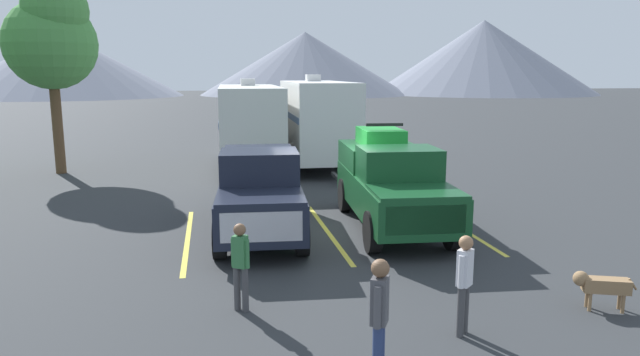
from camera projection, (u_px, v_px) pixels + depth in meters
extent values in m
plane|color=#2D3033|center=(325.00, 228.00, 14.78)|extent=(240.00, 240.00, 0.00)
cube|color=black|center=(260.00, 198.00, 14.21)|extent=(2.36, 5.92, 0.88)
cube|color=black|center=(261.00, 197.00, 12.09)|extent=(1.98, 1.76, 0.08)
cube|color=black|center=(259.00, 168.00, 13.55)|extent=(1.93, 1.64, 0.82)
cube|color=slate|center=(260.00, 171.00, 12.95)|extent=(1.72, 0.36, 0.61)
cube|color=black|center=(259.00, 160.00, 15.61)|extent=(2.09, 2.80, 0.56)
cube|color=silver|center=(261.00, 227.00, 11.40)|extent=(1.65, 0.18, 0.62)
cylinder|color=black|center=(302.00, 236.00, 12.47)|extent=(0.34, 0.90, 0.88)
cylinder|color=black|center=(220.00, 239.00, 12.27)|extent=(0.34, 0.90, 0.88)
cylinder|color=black|center=(291.00, 198.00, 16.32)|extent=(0.34, 0.90, 0.88)
cylinder|color=black|center=(228.00, 199.00, 16.11)|extent=(0.34, 0.90, 0.88)
cube|color=#144723|center=(393.00, 193.00, 14.61)|extent=(2.44, 5.91, 0.88)
cube|color=#144723|center=(416.00, 192.00, 12.49)|extent=(2.06, 1.76, 0.08)
cube|color=#144723|center=(399.00, 164.00, 13.95)|extent=(2.01, 1.64, 0.81)
cube|color=slate|center=(405.00, 166.00, 13.35)|extent=(1.79, 0.36, 0.60)
cube|color=#144723|center=(380.00, 156.00, 16.00)|extent=(2.17, 2.80, 0.63)
cube|color=silver|center=(426.00, 220.00, 11.81)|extent=(1.72, 0.19, 0.62)
cylinder|color=black|center=(453.00, 229.00, 12.88)|extent=(0.35, 0.97, 0.95)
cylinder|color=black|center=(372.00, 232.00, 12.67)|extent=(0.35, 0.97, 0.95)
cylinder|color=black|center=(407.00, 193.00, 16.71)|extent=(0.35, 0.97, 0.95)
cylinder|color=black|center=(345.00, 195.00, 16.50)|extent=(0.35, 0.97, 0.95)
cube|color=green|center=(380.00, 137.00, 15.90)|extent=(1.23, 1.78, 0.45)
cylinder|color=black|center=(402.00, 139.00, 15.38)|extent=(0.21, 0.45, 0.44)
cylinder|color=black|center=(369.00, 139.00, 15.28)|extent=(0.21, 0.45, 0.44)
cylinder|color=black|center=(391.00, 134.00, 16.52)|extent=(0.21, 0.45, 0.44)
cylinder|color=black|center=(361.00, 135.00, 16.42)|extent=(0.21, 0.45, 0.44)
cube|color=black|center=(385.00, 125.00, 15.36)|extent=(1.01, 0.15, 0.08)
cube|color=gold|center=(188.00, 239.00, 13.80)|extent=(0.12, 5.50, 0.01)
cube|color=gold|center=(327.00, 231.00, 14.44)|extent=(0.12, 5.50, 0.01)
cube|color=gold|center=(455.00, 225.00, 15.08)|extent=(0.12, 5.50, 0.01)
cube|color=silver|center=(250.00, 121.00, 23.67)|extent=(2.63, 7.68, 2.90)
cube|color=#4C6B99|center=(220.00, 118.00, 23.46)|extent=(0.23, 7.30, 0.24)
cube|color=silver|center=(248.00, 82.00, 24.49)|extent=(0.62, 0.72, 0.30)
cube|color=#333333|center=(256.00, 180.00, 19.70)|extent=(0.15, 1.20, 0.12)
cylinder|color=black|center=(279.00, 162.00, 23.25)|extent=(0.24, 0.77, 0.76)
cylinder|color=black|center=(224.00, 163.00, 22.90)|extent=(0.24, 0.77, 0.76)
cylinder|color=black|center=(275.00, 156.00, 25.03)|extent=(0.24, 0.77, 0.76)
cylinder|color=black|center=(224.00, 157.00, 24.68)|extent=(0.24, 0.77, 0.76)
cube|color=white|center=(317.00, 118.00, 24.34)|extent=(2.65, 7.60, 3.07)
cube|color=#4C6B99|center=(288.00, 115.00, 24.12)|extent=(0.23, 7.23, 0.24)
cube|color=silver|center=(313.00, 78.00, 25.13)|extent=(0.62, 0.72, 0.30)
cube|color=#333333|center=(336.00, 176.00, 20.42)|extent=(0.15, 1.20, 0.12)
cylinder|color=black|center=(347.00, 159.00, 23.94)|extent=(0.24, 0.77, 0.76)
cylinder|color=black|center=(294.00, 161.00, 23.59)|extent=(0.24, 0.77, 0.76)
cylinder|color=black|center=(338.00, 153.00, 25.70)|extent=(0.24, 0.77, 0.76)
cylinder|color=black|center=(289.00, 155.00, 25.35)|extent=(0.24, 0.77, 0.76)
cylinder|color=navy|center=(380.00, 352.00, 7.31)|extent=(0.13, 0.13, 0.86)
cube|color=#4C4C51|center=(380.00, 300.00, 7.10)|extent=(0.29, 0.31, 0.61)
sphere|color=brown|center=(380.00, 268.00, 7.02)|extent=(0.23, 0.23, 0.23)
cylinder|color=#4C4C51|center=(377.00, 307.00, 6.97)|extent=(0.10, 0.10, 0.55)
cylinder|color=#4C4C51|center=(382.00, 299.00, 7.23)|extent=(0.10, 0.10, 0.55)
cylinder|color=#3F3F42|center=(465.00, 308.00, 8.74)|extent=(0.12, 0.12, 0.80)
cylinder|color=#3F3F42|center=(461.00, 312.00, 8.61)|extent=(0.12, 0.12, 0.80)
cube|color=silver|center=(465.00, 268.00, 8.55)|extent=(0.29, 0.29, 0.56)
sphere|color=#9E704C|center=(466.00, 243.00, 8.48)|extent=(0.22, 0.22, 0.22)
cylinder|color=silver|center=(468.00, 267.00, 8.66)|extent=(0.09, 0.09, 0.51)
cylinder|color=silver|center=(461.00, 272.00, 8.46)|extent=(0.09, 0.09, 0.51)
cylinder|color=#3F3F42|center=(245.00, 290.00, 9.54)|extent=(0.11, 0.11, 0.77)
cylinder|color=#3F3F42|center=(237.00, 288.00, 9.60)|extent=(0.11, 0.11, 0.77)
cube|color=#33723F|center=(240.00, 252.00, 9.45)|extent=(0.28, 0.27, 0.54)
sphere|color=brown|center=(240.00, 230.00, 9.38)|extent=(0.21, 0.21, 0.21)
cylinder|color=#33723F|center=(247.00, 254.00, 9.41)|extent=(0.09, 0.09, 0.49)
cylinder|color=#33723F|center=(234.00, 252.00, 9.50)|extent=(0.09, 0.09, 0.49)
cube|color=olive|center=(606.00, 285.00, 9.58)|extent=(0.79, 0.51, 0.24)
sphere|color=olive|center=(581.00, 279.00, 9.63)|extent=(0.26, 0.26, 0.26)
cylinder|color=olive|center=(633.00, 284.00, 9.50)|extent=(0.16, 0.09, 0.20)
cylinder|color=olive|center=(590.00, 302.00, 9.58)|extent=(0.06, 0.06, 0.32)
cylinder|color=olive|center=(587.00, 298.00, 9.76)|extent=(0.06, 0.06, 0.32)
cylinder|color=olive|center=(623.00, 304.00, 9.50)|extent=(0.06, 0.06, 0.32)
cylinder|color=olive|center=(619.00, 300.00, 9.67)|extent=(0.06, 0.06, 0.32)
cylinder|color=brown|center=(57.00, 121.00, 22.49)|extent=(0.40, 0.40, 4.19)
sphere|color=#478C42|center=(51.00, 44.00, 21.95)|extent=(3.49, 3.49, 3.49)
sphere|color=#478C42|center=(55.00, 10.00, 21.43)|extent=(2.45, 2.45, 2.45)
cone|color=slate|center=(63.00, 64.00, 97.47)|extent=(40.07, 40.07, 10.81)
cone|color=slate|center=(305.00, 63.00, 105.43)|extent=(38.73, 38.73, 11.39)
cone|color=slate|center=(483.00, 57.00, 109.73)|extent=(42.36, 42.36, 13.92)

